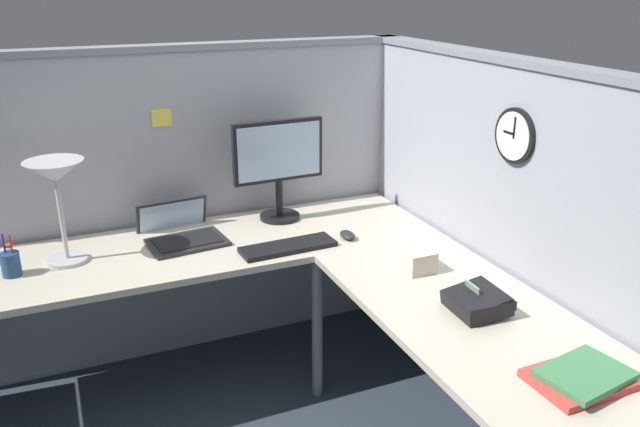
{
  "coord_description": "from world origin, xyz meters",
  "views": [
    {
      "loc": [
        -0.85,
        -2.2,
        1.87
      ],
      "look_at": [
        0.15,
        0.1,
        0.94
      ],
      "focal_mm": 35.84,
      "sensor_mm": 36.0,
      "label": 1
    }
  ],
  "objects_px": {
    "office_phone": "(478,303)",
    "desk_lamp_dome": "(56,180)",
    "laptop": "(181,232)",
    "pen_cup": "(11,264)",
    "book_stack": "(581,377)",
    "computer_mouse": "(347,235)",
    "tissue_box": "(418,261)",
    "wall_clock": "(516,136)",
    "monitor": "(279,162)",
    "keyboard": "(288,247)"
  },
  "relations": [
    {
      "from": "monitor",
      "to": "book_stack",
      "type": "bearing_deg",
      "value": -78.18
    },
    {
      "from": "office_phone",
      "to": "tissue_box",
      "type": "relative_size",
      "value": 1.79
    },
    {
      "from": "book_stack",
      "to": "office_phone",
      "type": "bearing_deg",
      "value": 92.54
    },
    {
      "from": "desk_lamp_dome",
      "to": "pen_cup",
      "type": "bearing_deg",
      "value": -164.84
    },
    {
      "from": "laptop",
      "to": "keyboard",
      "type": "xyz_separation_m",
      "value": [
        0.41,
        -0.33,
        -0.01
      ]
    },
    {
      "from": "office_phone",
      "to": "wall_clock",
      "type": "distance_m",
      "value": 0.68
    },
    {
      "from": "computer_mouse",
      "to": "book_stack",
      "type": "xyz_separation_m",
      "value": [
        0.15,
        -1.29,
        0.0
      ]
    },
    {
      "from": "computer_mouse",
      "to": "book_stack",
      "type": "bearing_deg",
      "value": -83.38
    },
    {
      "from": "computer_mouse",
      "to": "pen_cup",
      "type": "bearing_deg",
      "value": 172.47
    },
    {
      "from": "computer_mouse",
      "to": "wall_clock",
      "type": "relative_size",
      "value": 0.47
    },
    {
      "from": "tissue_box",
      "to": "office_phone",
      "type": "bearing_deg",
      "value": -87.85
    },
    {
      "from": "desk_lamp_dome",
      "to": "wall_clock",
      "type": "height_order",
      "value": "wall_clock"
    },
    {
      "from": "laptop",
      "to": "computer_mouse",
      "type": "height_order",
      "value": "laptop"
    },
    {
      "from": "office_phone",
      "to": "wall_clock",
      "type": "xyz_separation_m",
      "value": [
        0.33,
        0.28,
        0.53
      ]
    },
    {
      "from": "desk_lamp_dome",
      "to": "pen_cup",
      "type": "distance_m",
      "value": 0.38
    },
    {
      "from": "keyboard",
      "to": "desk_lamp_dome",
      "type": "xyz_separation_m",
      "value": [
        -0.91,
        0.25,
        0.35
      ]
    },
    {
      "from": "keyboard",
      "to": "tissue_box",
      "type": "distance_m",
      "value": 0.59
    },
    {
      "from": "office_phone",
      "to": "desk_lamp_dome",
      "type": "bearing_deg",
      "value": 141.58
    },
    {
      "from": "laptop",
      "to": "keyboard",
      "type": "height_order",
      "value": "laptop"
    },
    {
      "from": "keyboard",
      "to": "computer_mouse",
      "type": "xyz_separation_m",
      "value": [
        0.3,
        0.01,
        0.01
      ]
    },
    {
      "from": "keyboard",
      "to": "desk_lamp_dome",
      "type": "relative_size",
      "value": 0.97
    },
    {
      "from": "keyboard",
      "to": "wall_clock",
      "type": "xyz_separation_m",
      "value": [
        0.76,
        -0.53,
        0.55
      ]
    },
    {
      "from": "pen_cup",
      "to": "tissue_box",
      "type": "bearing_deg",
      "value": -21.83
    },
    {
      "from": "monitor",
      "to": "laptop",
      "type": "relative_size",
      "value": 1.21
    },
    {
      "from": "computer_mouse",
      "to": "pen_cup",
      "type": "relative_size",
      "value": 0.58
    },
    {
      "from": "laptop",
      "to": "computer_mouse",
      "type": "distance_m",
      "value": 0.78
    },
    {
      "from": "keyboard",
      "to": "office_phone",
      "type": "xyz_separation_m",
      "value": [
        0.43,
        -0.81,
        0.03
      ]
    },
    {
      "from": "desk_lamp_dome",
      "to": "laptop",
      "type": "bearing_deg",
      "value": 9.07
    },
    {
      "from": "wall_clock",
      "to": "monitor",
      "type": "bearing_deg",
      "value": 125.8
    },
    {
      "from": "desk_lamp_dome",
      "to": "pen_cup",
      "type": "relative_size",
      "value": 2.47
    },
    {
      "from": "monitor",
      "to": "desk_lamp_dome",
      "type": "height_order",
      "value": "monitor"
    },
    {
      "from": "pen_cup",
      "to": "book_stack",
      "type": "xyz_separation_m",
      "value": [
        1.57,
        -1.48,
        -0.03
      ]
    },
    {
      "from": "office_phone",
      "to": "tissue_box",
      "type": "xyz_separation_m",
      "value": [
        -0.01,
        0.39,
        0.01
      ]
    },
    {
      "from": "office_phone",
      "to": "computer_mouse",
      "type": "bearing_deg",
      "value": 99.0
    },
    {
      "from": "computer_mouse",
      "to": "office_phone",
      "type": "relative_size",
      "value": 0.49
    },
    {
      "from": "computer_mouse",
      "to": "book_stack",
      "type": "distance_m",
      "value": 1.3
    },
    {
      "from": "laptop",
      "to": "computer_mouse",
      "type": "bearing_deg",
      "value": -24.76
    },
    {
      "from": "tissue_box",
      "to": "keyboard",
      "type": "bearing_deg",
      "value": 134.28
    },
    {
      "from": "pen_cup",
      "to": "wall_clock",
      "type": "xyz_separation_m",
      "value": [
        1.88,
        -0.73,
        0.51
      ]
    },
    {
      "from": "keyboard",
      "to": "pen_cup",
      "type": "xyz_separation_m",
      "value": [
        -1.13,
        0.19,
        0.04
      ]
    },
    {
      "from": "office_phone",
      "to": "book_stack",
      "type": "bearing_deg",
      "value": -87.46
    },
    {
      "from": "laptop",
      "to": "office_phone",
      "type": "relative_size",
      "value": 1.93
    },
    {
      "from": "desk_lamp_dome",
      "to": "wall_clock",
      "type": "distance_m",
      "value": 1.85
    },
    {
      "from": "laptop",
      "to": "pen_cup",
      "type": "bearing_deg",
      "value": -169.07
    },
    {
      "from": "laptop",
      "to": "computer_mouse",
      "type": "xyz_separation_m",
      "value": [
        0.71,
        -0.33,
        -0.01
      ]
    },
    {
      "from": "computer_mouse",
      "to": "wall_clock",
      "type": "height_order",
      "value": "wall_clock"
    },
    {
      "from": "monitor",
      "to": "keyboard",
      "type": "xyz_separation_m",
      "value": [
        -0.1,
        -0.38,
        -0.28
      ]
    },
    {
      "from": "wall_clock",
      "to": "laptop",
      "type": "bearing_deg",
      "value": 143.46
    },
    {
      "from": "desk_lamp_dome",
      "to": "monitor",
      "type": "bearing_deg",
      "value": 7.12
    },
    {
      "from": "pen_cup",
      "to": "office_phone",
      "type": "bearing_deg",
      "value": -32.86
    }
  ]
}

